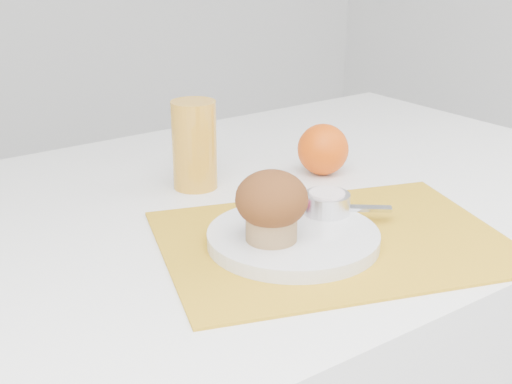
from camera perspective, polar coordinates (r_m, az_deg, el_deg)
placemat at (r=0.93m, az=6.19°, el=-3.87°), size 0.52×0.45×0.00m
plate at (r=0.90m, az=2.99°, el=-3.68°), size 0.26×0.26×0.02m
ramekin at (r=0.95m, az=5.68°, el=-0.91°), size 0.07×0.07×0.03m
cream at (r=0.95m, az=5.71°, el=-0.16°), size 0.06×0.06×0.01m
raspberry_near at (r=0.94m, az=2.73°, el=-1.36°), size 0.02×0.02×0.02m
raspberry_far at (r=0.94m, az=2.39°, el=-1.30°), size 0.02×0.02×0.02m
butter_knife at (r=0.97m, az=5.09°, el=-1.23°), size 0.16×0.14×0.00m
orange at (r=1.16m, az=5.38°, el=3.42°), size 0.08×0.08×0.08m
juice_glass at (r=1.09m, az=-4.95°, el=3.77°), size 0.07×0.07×0.14m
muffin at (r=0.86m, az=1.26°, el=-1.00°), size 0.09×0.09×0.09m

